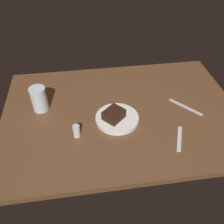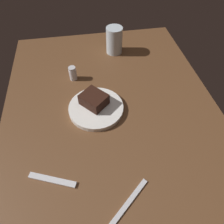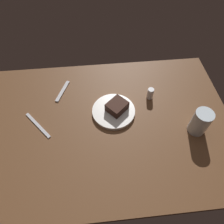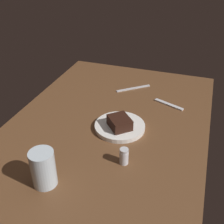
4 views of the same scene
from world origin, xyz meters
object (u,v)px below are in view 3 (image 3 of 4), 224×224
at_px(salt_shaker, 150,94).
at_px(dessert_spoon, 63,91).
at_px(dessert_plate, 114,111).
at_px(butter_knife, 38,125).
at_px(chocolate_cake_slice, 117,106).
at_px(water_glass, 200,122).

distance_m(salt_shaker, dessert_spoon, 0.47).
distance_m(dessert_plate, butter_knife, 0.37).
xyz_separation_m(chocolate_cake_slice, water_glass, (-0.36, 0.14, 0.02)).
height_order(salt_shaker, water_glass, water_glass).
xyz_separation_m(salt_shaker, dessert_spoon, (0.46, -0.09, -0.03)).
distance_m(salt_shaker, water_glass, 0.28).
xyz_separation_m(dessert_plate, salt_shaker, (-0.20, -0.08, 0.02)).
xyz_separation_m(dessert_spoon, butter_knife, (0.11, 0.21, -0.00)).
distance_m(dessert_plate, dessert_spoon, 0.31).
xyz_separation_m(chocolate_cake_slice, dessert_spoon, (0.28, -0.16, -0.04)).
relative_size(chocolate_cake_slice, salt_shaker, 1.48).
bearing_deg(water_glass, salt_shaker, -50.85).
distance_m(water_glass, butter_knife, 0.75).
relative_size(dessert_spoon, butter_knife, 0.79).
xyz_separation_m(water_glass, butter_knife, (0.74, -0.10, -0.06)).
height_order(dessert_spoon, butter_knife, dessert_spoon).
bearing_deg(water_glass, butter_knife, -7.50).
bearing_deg(butter_knife, chocolate_cake_slice, 56.57).
height_order(water_glass, butter_knife, water_glass).
bearing_deg(dessert_plate, dessert_spoon, -32.56).
bearing_deg(salt_shaker, butter_knife, 11.76).
bearing_deg(dessert_plate, butter_knife, 6.25).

